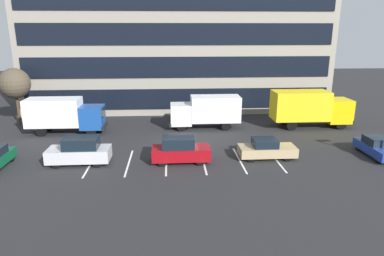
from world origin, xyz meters
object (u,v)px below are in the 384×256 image
(box_truck_yellow_all, at_px, (310,107))
(box_truck_white, at_px, (206,110))
(sedan_navy, at_px, (377,147))
(bare_tree, at_px, (15,84))
(sedan_tan, at_px, (267,149))
(box_truck_blue, at_px, (64,114))
(suv_silver, at_px, (80,151))
(suv_maroon, at_px, (180,150))

(box_truck_yellow_all, bearing_deg, box_truck_white, 178.67)
(box_truck_yellow_all, height_order, sedan_navy, box_truck_yellow_all)
(bare_tree, bearing_deg, box_truck_white, -8.58)
(box_truck_white, relative_size, sedan_tan, 1.62)
(box_truck_white, relative_size, sedan_navy, 1.67)
(sedan_tan, bearing_deg, box_truck_blue, 155.54)
(suv_silver, relative_size, sedan_navy, 1.07)
(suv_silver, height_order, suv_maroon, suv_silver)
(sedan_tan, distance_m, bare_tree, 26.39)
(box_truck_white, distance_m, suv_silver, 13.80)
(box_truck_blue, xyz_separation_m, suv_silver, (3.42, -8.25, -0.91))
(box_truck_yellow_all, height_order, suv_maroon, box_truck_yellow_all)
(bare_tree, bearing_deg, suv_silver, -52.50)
(sedan_tan, xyz_separation_m, suv_silver, (-14.10, -0.28, 0.25))
(sedan_navy, bearing_deg, suv_maroon, -178.79)
(box_truck_blue, bearing_deg, sedan_tan, -24.46)
(box_truck_white, bearing_deg, sedan_navy, -35.34)
(sedan_navy, bearing_deg, suv_silver, -179.54)
(suv_silver, relative_size, bare_tree, 0.77)
(suv_maroon, bearing_deg, sedan_tan, 3.65)
(suv_maroon, bearing_deg, box_truck_white, 72.43)
(box_truck_yellow_all, xyz_separation_m, sedan_tan, (-6.72, -8.57, -1.36))
(box_truck_white, distance_m, suv_maroon, 9.73)
(box_truck_blue, bearing_deg, bare_tree, 146.91)
(box_truck_white, bearing_deg, bare_tree, 171.42)
(box_truck_blue, distance_m, sedan_navy, 27.55)
(sedan_navy, bearing_deg, bare_tree, 159.74)
(box_truck_white, xyz_separation_m, sedan_tan, (3.76, -8.81, -1.10))
(box_truck_white, xyz_separation_m, box_truck_yellow_all, (10.48, -0.24, 0.25))
(suv_silver, bearing_deg, box_truck_white, 41.34)
(box_truck_blue, height_order, suv_silver, box_truck_blue)
(box_truck_yellow_all, height_order, suv_silver, box_truck_yellow_all)
(box_truck_blue, height_order, box_truck_white, box_truck_blue)
(box_truck_white, xyz_separation_m, sedan_navy, (12.57, -8.91, -1.12))
(box_truck_blue, xyz_separation_m, box_truck_yellow_all, (24.23, 0.60, 0.19))
(suv_silver, bearing_deg, bare_tree, 127.50)
(sedan_tan, height_order, suv_maroon, suv_maroon)
(box_truck_blue, relative_size, box_truck_yellow_all, 0.91)
(suv_silver, xyz_separation_m, bare_tree, (-9.25, 12.05, 3.29))
(suv_silver, xyz_separation_m, suv_maroon, (7.41, -0.14, -0.04))
(suv_maroon, bearing_deg, box_truck_blue, 142.22)
(bare_tree, bearing_deg, box_truck_blue, -33.09)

